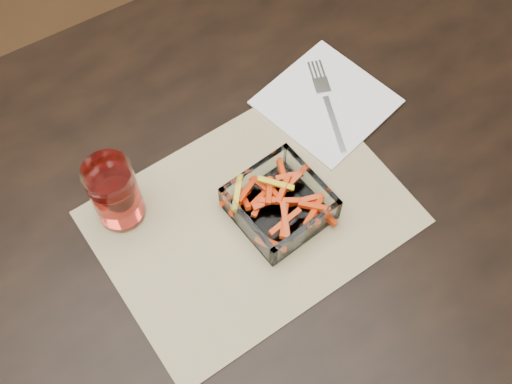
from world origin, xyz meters
TOP-DOWN VIEW (x-y plane):
  - dining_table at (0.00, 0.00)m, footprint 1.60×0.90m
  - placemat at (0.09, -0.05)m, footprint 0.47×0.36m
  - glass_bowl at (0.13, -0.06)m, footprint 0.15×0.15m
  - tumbler at (-0.08, 0.06)m, footprint 0.07×0.07m
  - napkin at (0.31, 0.07)m, footprint 0.23×0.23m
  - fork at (0.30, 0.07)m, footprint 0.08×0.18m

SIDE VIEW (x-z plane):
  - dining_table at x=0.00m, z-range 0.29..1.04m
  - placemat at x=0.09m, z-range 0.75..0.75m
  - napkin at x=0.31m, z-range 0.75..0.76m
  - fork at x=0.30m, z-range 0.76..0.76m
  - glass_bowl at x=0.13m, z-range 0.75..0.80m
  - tumbler at x=-0.08m, z-range 0.75..0.87m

